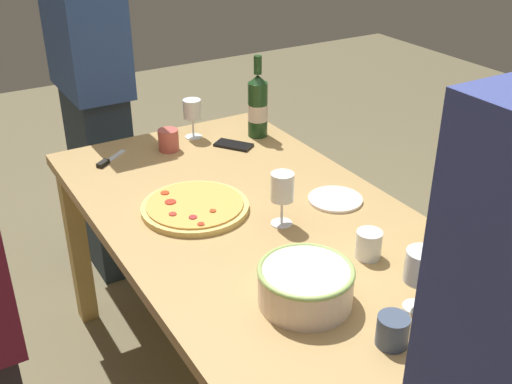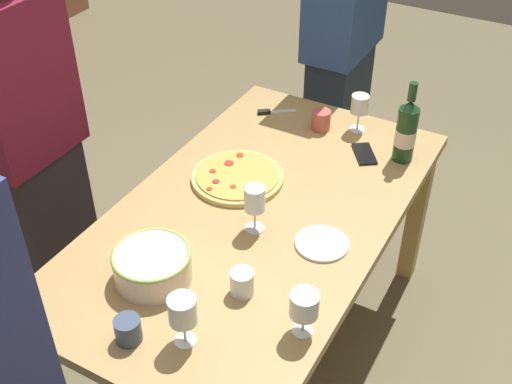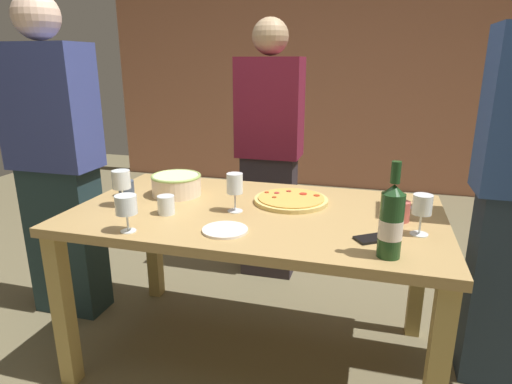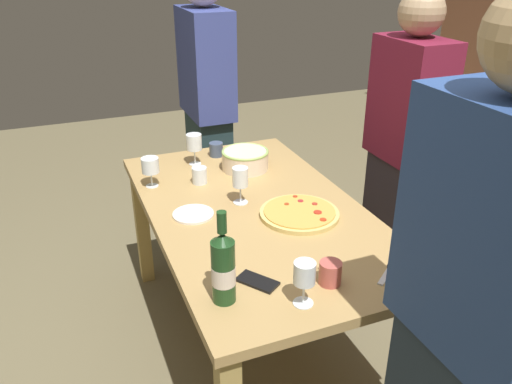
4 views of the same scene
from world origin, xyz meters
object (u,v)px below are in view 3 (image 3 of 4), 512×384
serving_bowl (177,184)px  cup_spare (166,205)px  side_plate (225,230)px  pizza_knife (401,202)px  pizza (291,200)px  wine_glass_near_pizza (121,181)px  wine_bottle (391,221)px  wine_glass_by_bottle (126,205)px  person_guest_right (56,163)px  cup_amber (126,188)px  wine_glass_far_left (235,186)px  person_guest_left (269,152)px  cell_phone (375,238)px  cup_ceramic (400,211)px  wine_glass_far_right (422,207)px  dining_table (256,230)px

serving_bowl → cup_spare: serving_bowl is taller
side_plate → pizza_knife: 0.86m
pizza → wine_glass_near_pizza: bearing=-160.5°
wine_bottle → wine_glass_near_pizza: size_ratio=1.98×
wine_glass_by_bottle → person_guest_right: 0.89m
side_plate → serving_bowl: bearing=135.0°
person_guest_right → cup_spare: bearing=-13.4°
side_plate → cup_amber: bearing=153.6°
wine_glass_by_bottle → wine_glass_far_left: (0.32, 0.33, 0.01)m
wine_glass_near_pizza → side_plate: (0.55, -0.17, -0.11)m
wine_glass_near_pizza → cup_spare: wine_glass_near_pizza is taller
person_guest_left → cup_spare: bearing=-21.0°
wine_glass_by_bottle → cell_phone: (0.91, 0.17, -0.10)m
wine_glass_near_pizza → cell_phone: (1.10, -0.09, -0.11)m
serving_bowl → person_guest_right: (-0.70, 0.02, 0.06)m
pizza_knife → cup_amber: bearing=-169.7°
serving_bowl → cell_phone: (0.94, -0.32, -0.05)m
cup_ceramic → pizza_knife: 0.24m
wine_glass_far_left → wine_glass_far_right: bearing=-4.9°
wine_bottle → cup_ceramic: wine_bottle is taller
dining_table → cup_spare: size_ratio=19.90×
wine_glass_far_right → cup_spare: size_ratio=1.96×
pizza → wine_glass_far_right: 0.61m
wine_glass_far_left → wine_glass_near_pizza: bearing=-172.7°
wine_glass_far_right → cup_ceramic: bearing=116.3°
side_plate → person_guest_right: size_ratio=0.10×
dining_table → pizza_knife: bearing=23.4°
wine_glass_far_right → cup_amber: wine_glass_far_right is taller
cup_ceramic → side_plate: 0.72m
dining_table → wine_glass_far_right: size_ratio=10.17×
side_plate → cell_phone: (0.56, 0.07, 0.00)m
cell_phone → wine_glass_near_pizza: bearing=-129.8°
wine_glass_near_pizza → pizza: bearing=19.5°
serving_bowl → person_guest_right: bearing=178.5°
side_plate → person_guest_left: (-0.11, 1.16, 0.07)m
cell_phone → pizza_knife: (0.11, 0.47, 0.00)m
cup_spare → cell_phone: bearing=-3.3°
wine_glass_near_pizza → pizza_knife: size_ratio=1.15×
side_plate → person_guest_right: person_guest_right is taller
cell_phone → pizza_knife: 0.48m
wine_bottle → cell_phone: bearing=108.6°
wine_bottle → cell_phone: (-0.05, 0.14, -0.12)m
cup_ceramic → wine_bottle: bearing=-97.5°
cup_amber → wine_glass_near_pizza: bearing=-63.7°
wine_bottle → wine_glass_far_left: wine_bottle is taller
dining_table → wine_glass_by_bottle: 0.59m
pizza → person_guest_left: bearing=111.3°
serving_bowl → cup_spare: 0.28m
person_guest_right → cup_ceramic: bearing=3.3°
dining_table → person_guest_right: person_guest_right is taller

